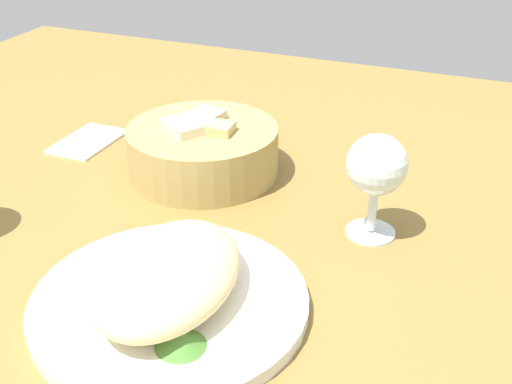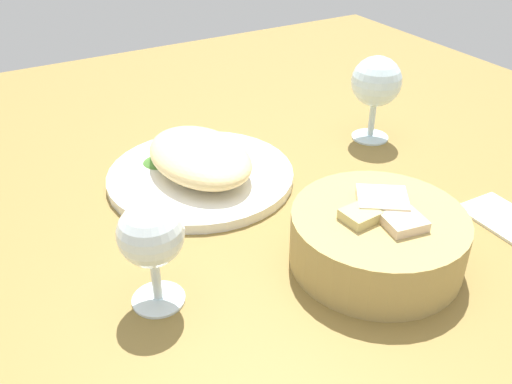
{
  "view_description": "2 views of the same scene",
  "coord_description": "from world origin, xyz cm",
  "px_view_note": "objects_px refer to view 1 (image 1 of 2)",
  "views": [
    {
      "loc": [
        -51.71,
        -32.65,
        39.99
      ],
      "look_at": [
        7.35,
        -8.53,
        4.7
      ],
      "focal_mm": 46.33,
      "sensor_mm": 36.0,
      "label": 1
    },
    {
      "loc": [
        54.34,
        -33.86,
        40.94
      ],
      "look_at": [
        4.88,
        -5.38,
        5.23
      ],
      "focal_mm": 39.27,
      "sensor_mm": 36.0,
      "label": 2
    }
  ],
  "objects_px": {
    "plate": "(170,303)",
    "folded_napkin": "(88,140)",
    "wine_glass_near": "(376,169)",
    "bread_basket": "(203,149)"
  },
  "relations": [
    {
      "from": "plate",
      "to": "folded_napkin",
      "type": "distance_m",
      "value": 0.41
    },
    {
      "from": "plate",
      "to": "wine_glass_near",
      "type": "bearing_deg",
      "value": -35.49
    },
    {
      "from": "wine_glass_near",
      "to": "folded_napkin",
      "type": "relative_size",
      "value": 1.09
    },
    {
      "from": "plate",
      "to": "bread_basket",
      "type": "distance_m",
      "value": 0.28
    },
    {
      "from": "wine_glass_near",
      "to": "plate",
      "type": "bearing_deg",
      "value": 144.51
    },
    {
      "from": "plate",
      "to": "folded_napkin",
      "type": "relative_size",
      "value": 2.39
    },
    {
      "from": "bread_basket",
      "to": "wine_glass_near",
      "type": "height_order",
      "value": "wine_glass_near"
    },
    {
      "from": "bread_basket",
      "to": "wine_glass_near",
      "type": "xyz_separation_m",
      "value": [
        -0.06,
        -0.24,
        0.05
      ]
    },
    {
      "from": "plate",
      "to": "bread_basket",
      "type": "height_order",
      "value": "bread_basket"
    },
    {
      "from": "plate",
      "to": "folded_napkin",
      "type": "height_order",
      "value": "plate"
    }
  ]
}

